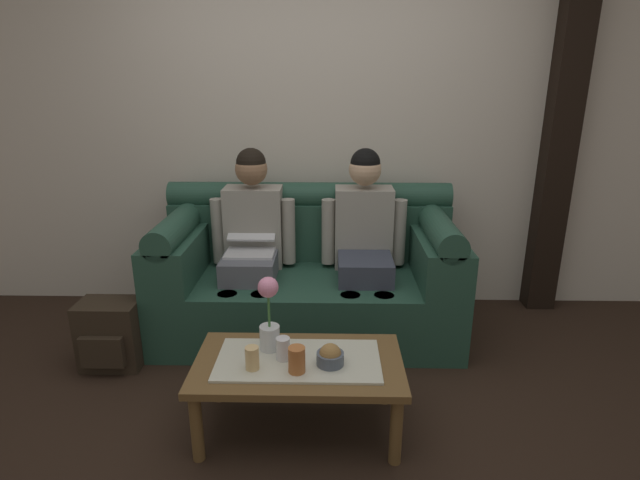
# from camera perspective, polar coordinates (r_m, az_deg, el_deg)

# --- Properties ---
(ground_plane) EXTENTS (14.00, 14.00, 0.00)m
(ground_plane) POSITION_cam_1_polar(r_m,az_deg,el_deg) (2.56, -2.52, -22.16)
(ground_plane) COLOR black
(back_wall_patterned) EXTENTS (6.00, 0.12, 2.90)m
(back_wall_patterned) POSITION_cam_1_polar(r_m,az_deg,el_deg) (3.66, -1.10, 14.90)
(back_wall_patterned) COLOR beige
(back_wall_patterned) RESTS_ON ground_plane
(timber_pillar) EXTENTS (0.20, 0.20, 2.90)m
(timber_pillar) POSITION_cam_1_polar(r_m,az_deg,el_deg) (3.87, 25.98, 13.33)
(timber_pillar) COLOR black
(timber_pillar) RESTS_ON ground_plane
(couch) EXTENTS (1.94, 0.88, 0.96)m
(couch) POSITION_cam_1_polar(r_m,az_deg,el_deg) (3.37, -1.35, -4.18)
(couch) COLOR #234738
(couch) RESTS_ON ground_plane
(person_left) EXTENTS (0.56, 0.67, 1.22)m
(person_left) POSITION_cam_1_polar(r_m,az_deg,el_deg) (3.31, -7.77, 0.43)
(person_left) COLOR #595B66
(person_left) RESTS_ON ground_plane
(person_right) EXTENTS (0.56, 0.67, 1.22)m
(person_right) POSITION_cam_1_polar(r_m,az_deg,el_deg) (3.28, 5.06, 0.36)
(person_right) COLOR #383D4C
(person_right) RESTS_ON ground_plane
(coffee_table) EXTENTS (0.98, 0.54, 0.39)m
(coffee_table) POSITION_cam_1_polar(r_m,az_deg,el_deg) (2.45, -2.46, -14.51)
(coffee_table) COLOR brown
(coffee_table) RESTS_ON ground_plane
(flower_vase) EXTENTS (0.10, 0.10, 0.38)m
(flower_vase) POSITION_cam_1_polar(r_m,az_deg,el_deg) (2.42, -5.83, -8.52)
(flower_vase) COLOR silver
(flower_vase) RESTS_ON coffee_table
(snack_bowl) EXTENTS (0.13, 0.13, 0.10)m
(snack_bowl) POSITION_cam_1_polar(r_m,az_deg,el_deg) (2.36, 1.17, -13.11)
(snack_bowl) COLOR #4C5666
(snack_bowl) RESTS_ON coffee_table
(cup_near_left) EXTENTS (0.06, 0.06, 0.11)m
(cup_near_left) POSITION_cam_1_polar(r_m,az_deg,el_deg) (2.34, -7.74, -13.18)
(cup_near_left) COLOR #DBB77A
(cup_near_left) RESTS_ON coffee_table
(cup_near_right) EXTENTS (0.08, 0.08, 0.12)m
(cup_near_right) POSITION_cam_1_polar(r_m,az_deg,el_deg) (2.30, -2.56, -13.46)
(cup_near_right) COLOR #B26633
(cup_near_right) RESTS_ON coffee_table
(cup_far_center) EXTENTS (0.07, 0.07, 0.11)m
(cup_far_center) POSITION_cam_1_polar(r_m,az_deg,el_deg) (2.40, -4.23, -12.24)
(cup_far_center) COLOR silver
(cup_far_center) RESTS_ON coffee_table
(backpack_left) EXTENTS (0.35, 0.28, 0.41)m
(backpack_left) POSITION_cam_1_polar(r_m,az_deg,el_deg) (3.25, -22.72, -9.95)
(backpack_left) COLOR #2D2319
(backpack_left) RESTS_ON ground_plane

